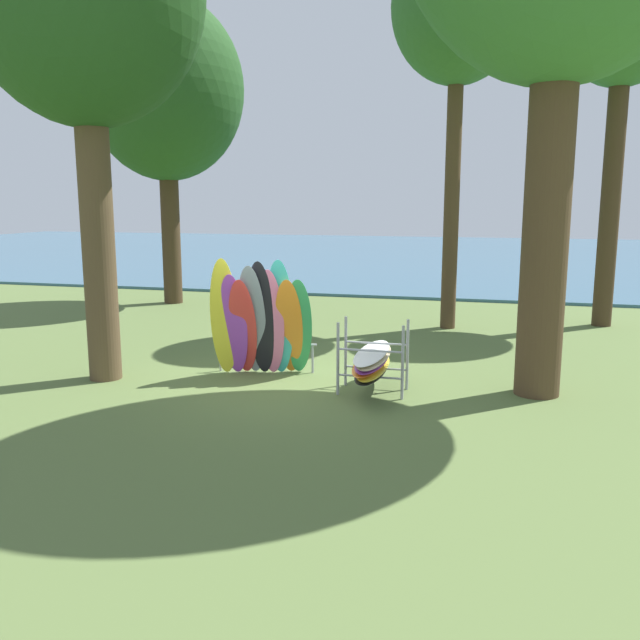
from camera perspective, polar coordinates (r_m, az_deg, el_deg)
ground_plane at (r=12.24m, az=-3.45°, el=-5.34°), size 80.00×80.00×0.00m
lake_water at (r=40.25m, az=9.51°, el=5.54°), size 80.00×36.00×0.10m
tree_mid_behind at (r=22.00m, az=-13.06°, el=18.52°), size 4.79×4.79×9.34m
tree_far_left_back at (r=17.88m, az=11.73°, el=24.49°), size 3.22×3.22×9.70m
tree_far_right_back at (r=19.34m, az=24.54°, el=22.32°), size 3.13×3.13×9.60m
leaning_board_pile at (r=12.54m, az=-5.08°, el=-0.20°), size 1.97×1.00×2.24m
board_storage_rack at (r=11.52m, az=4.49°, el=-3.50°), size 1.15×2.12×1.25m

